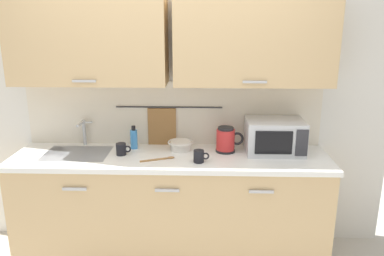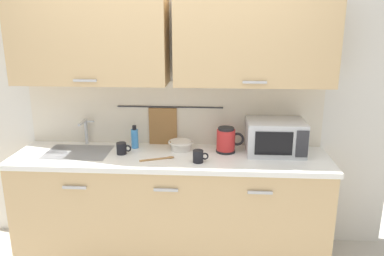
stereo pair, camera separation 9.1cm
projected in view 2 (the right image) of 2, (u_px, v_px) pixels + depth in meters
counter_unit at (170, 205)px, 3.22m from camera, size 2.53×0.64×0.90m
back_wall_assembly at (173, 73)px, 3.15m from camera, size 3.70×0.41×2.50m
sink_faucet at (85, 128)px, 3.32m from camera, size 0.09×0.17×0.22m
microwave at (275, 137)px, 3.11m from camera, size 0.46×0.35×0.27m
electric_kettle at (226, 140)px, 3.14m from camera, size 0.23×0.16×0.21m
dish_soap_bottle at (135, 138)px, 3.25m from camera, size 0.06×0.06×0.20m
mug_near_sink at (122, 148)px, 3.11m from camera, size 0.12×0.08×0.09m
mixing_bowl at (181, 145)px, 3.21m from camera, size 0.21×0.21×0.08m
mug_by_kettle at (198, 156)px, 2.93m from camera, size 0.12×0.08×0.09m
wooden_spoon at (161, 158)px, 3.01m from camera, size 0.27×0.13×0.01m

